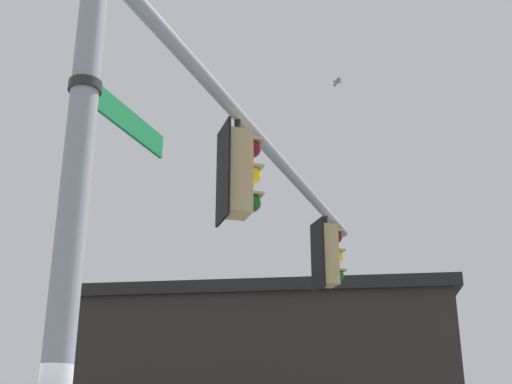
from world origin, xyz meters
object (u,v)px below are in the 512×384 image
object	(u,v)px
street_name_sign	(113,109)
bird_flying	(337,81)
traffic_light_mid_inner	(328,255)
traffic_light_nearest_pole	(239,173)

from	to	relation	value
street_name_sign	bird_flying	world-z (taller)	bird_flying
bird_flying	street_name_sign	bearing A→B (deg)	-40.86
traffic_light_mid_inner	street_name_sign	bearing A→B (deg)	-39.00
traffic_light_mid_inner	street_name_sign	world-z (taller)	traffic_light_mid_inner
traffic_light_nearest_pole	traffic_light_mid_inner	xyz separation A→B (m)	(-3.14, 2.53, 0.00)
traffic_light_nearest_pole	bird_flying	xyz separation A→B (m)	(-3.25, 2.92, 3.52)
traffic_light_nearest_pole	traffic_light_mid_inner	distance (m)	4.03
traffic_light_nearest_pole	bird_flying	size ratio (longest dim) A/B	4.82
traffic_light_mid_inner	bird_flying	distance (m)	3.55
traffic_light_nearest_pole	traffic_light_mid_inner	size ratio (longest dim) A/B	1.00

